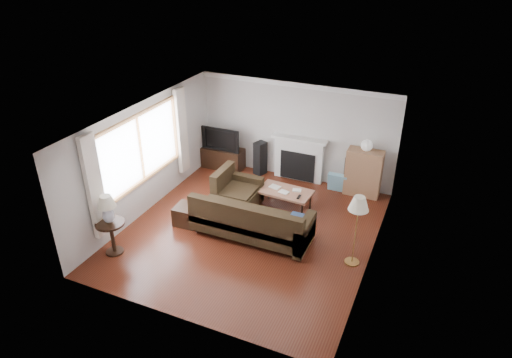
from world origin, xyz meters
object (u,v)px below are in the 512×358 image
at_px(tv_stand, 223,158).
at_px(side_table, 112,237).
at_px(bookshelf, 363,173).
at_px(floor_lamp, 356,231).
at_px(coffee_table, 285,199).
at_px(sectional_sofa, 252,219).

relative_size(tv_stand, side_table, 1.58).
height_order(bookshelf, floor_lamp, floor_lamp).
distance_m(tv_stand, bookshelf, 3.74).
distance_m(bookshelf, coffee_table, 2.03).
bearing_deg(sectional_sofa, side_table, -144.87).
xyz_separation_m(tv_stand, sectional_sofa, (2.03, -2.63, 0.15)).
xyz_separation_m(bookshelf, sectional_sofa, (-1.70, -2.68, -0.14)).
distance_m(coffee_table, side_table, 3.83).
height_order(sectional_sofa, side_table, sectional_sofa).
height_order(tv_stand, side_table, side_table).
relative_size(sectional_sofa, side_table, 3.79).
relative_size(sectional_sofa, coffee_table, 2.22).
relative_size(tv_stand, coffee_table, 0.92).
height_order(sectional_sofa, floor_lamp, floor_lamp).
relative_size(tv_stand, floor_lamp, 0.76).
relative_size(tv_stand, bookshelf, 0.97).
bearing_deg(side_table, coffee_table, 49.30).
bearing_deg(sectional_sofa, bookshelf, 57.68).
bearing_deg(side_table, tv_stand, 86.83).
distance_m(floor_lamp, side_table, 4.66).
distance_m(bookshelf, sectional_sofa, 3.18).
bearing_deg(tv_stand, side_table, -93.17).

